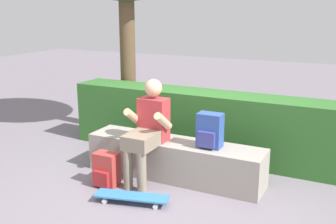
{
  "coord_description": "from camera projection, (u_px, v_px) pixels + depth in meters",
  "views": [
    {
      "loc": [
        1.99,
        -3.85,
        2.04
      ],
      "look_at": [
        -0.08,
        0.29,
        0.83
      ],
      "focal_mm": 43.07,
      "sensor_mm": 36.0,
      "label": 1
    }
  ],
  "objects": [
    {
      "name": "backpack_on_bench",
      "position": [
        210.0,
        131.0,
        4.61
      ],
      "size": [
        0.28,
        0.23,
        0.4
      ],
      "color": "#2D4C99",
      "rests_on": "bench_main"
    },
    {
      "name": "person_skater",
      "position": [
        148.0,
        128.0,
        4.72
      ],
      "size": [
        0.49,
        0.62,
        1.22
      ],
      "color": "#B73338",
      "rests_on": "ground"
    },
    {
      "name": "skateboard_near_person",
      "position": [
        132.0,
        197.0,
        4.3
      ],
      "size": [
        0.82,
        0.39,
        0.09
      ],
      "color": "teal",
      "rests_on": "ground"
    },
    {
      "name": "ground_plane",
      "position": [
        163.0,
        187.0,
        4.7
      ],
      "size": [
        24.0,
        24.0,
        0.0
      ],
      "primitive_type": "plane",
      "color": "slate"
    },
    {
      "name": "backpack_on_ground",
      "position": [
        106.0,
        170.0,
        4.7
      ],
      "size": [
        0.28,
        0.23,
        0.4
      ],
      "color": "#B23833",
      "rests_on": "ground"
    },
    {
      "name": "hedge_row",
      "position": [
        223.0,
        126.0,
        5.5
      ],
      "size": [
        4.53,
        0.55,
        0.91
      ],
      "color": "#2E6428",
      "rests_on": "ground"
    },
    {
      "name": "bench_main",
      "position": [
        174.0,
        159.0,
        4.92
      ],
      "size": [
        2.2,
        0.48,
        0.47
      ],
      "color": "gray",
      "rests_on": "ground"
    }
  ]
}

